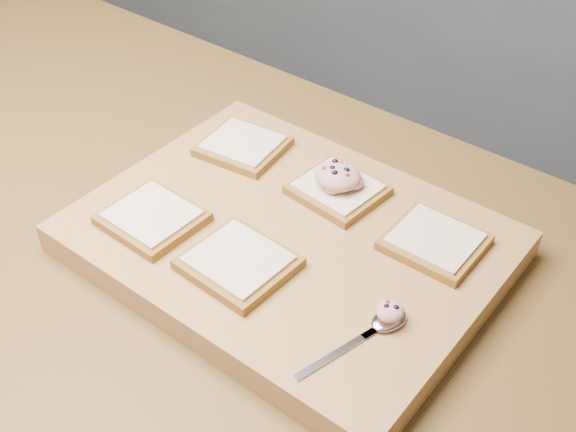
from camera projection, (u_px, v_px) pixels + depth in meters
name	position (u px, v px, depth m)	size (l,w,h in m)	color
cutting_board	(288.00, 241.00, 0.93)	(0.52, 0.39, 0.04)	tan
bread_far_left	(243.00, 146.00, 1.05)	(0.13, 0.12, 0.02)	olive
bread_far_center	(338.00, 190.00, 0.97)	(0.12, 0.11, 0.02)	olive
bread_far_right	(435.00, 242.00, 0.89)	(0.11, 0.10, 0.02)	olive
bread_near_left	(152.00, 218.00, 0.92)	(0.12, 0.11, 0.02)	olive
bread_near_center	(238.00, 263.00, 0.86)	(0.12, 0.11, 0.02)	olive
tuna_salad_dollop	(338.00, 176.00, 0.95)	(0.06, 0.06, 0.03)	#D7968A
spoon	(381.00, 324.00, 0.79)	(0.06, 0.15, 0.01)	silver
spoon_salad	(390.00, 311.00, 0.78)	(0.03, 0.03, 0.02)	#D7968A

